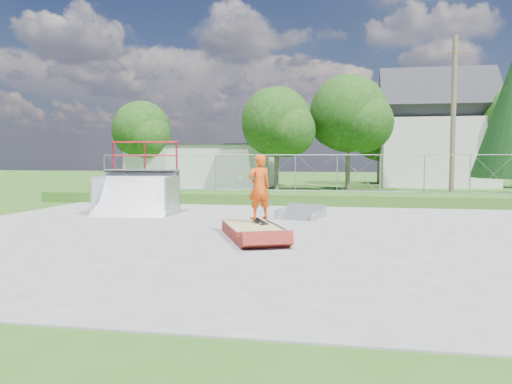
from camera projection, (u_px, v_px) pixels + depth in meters
ground at (256, 235)px, 13.99m from camera, size 120.00×120.00×0.00m
concrete_pad at (256, 234)px, 13.99m from camera, size 20.00×16.00×0.04m
grass_berm at (293, 198)px, 23.29m from camera, size 24.00×3.00×0.50m
grind_box at (251, 231)px, 13.42m from camera, size 2.10×2.81×0.38m
quarter_pipe at (136, 178)px, 18.71m from camera, size 2.99×2.60×2.79m
flat_bank_ramp at (300, 213)px, 17.49m from camera, size 1.77×1.84×0.43m
skateboard at (259, 222)px, 13.55m from camera, size 0.63×0.78×0.13m
skater at (259, 189)px, 13.49m from camera, size 0.76×0.70×1.75m
concrete_stairs at (116, 194)px, 24.03m from camera, size 1.50×1.60×0.80m
chain_link_fence at (295, 173)px, 24.19m from camera, size 20.00×0.06×1.80m
utility_building_flat at (204, 166)px, 36.91m from camera, size 10.00×6.00×3.00m
gable_house at (436, 135)px, 37.60m from camera, size 8.40×6.08×8.94m
utility_pole at (453, 119)px, 24.13m from camera, size 0.24×0.24×8.00m
tree_left_near at (280, 124)px, 31.51m from camera, size 4.76×4.48×6.65m
tree_center at (353, 116)px, 32.58m from camera, size 5.44×5.12×7.60m
tree_left_far at (144, 132)px, 35.31m from camera, size 4.42×4.16×6.18m
tree_back_mid at (382, 139)px, 40.12m from camera, size 4.08×3.84×5.70m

